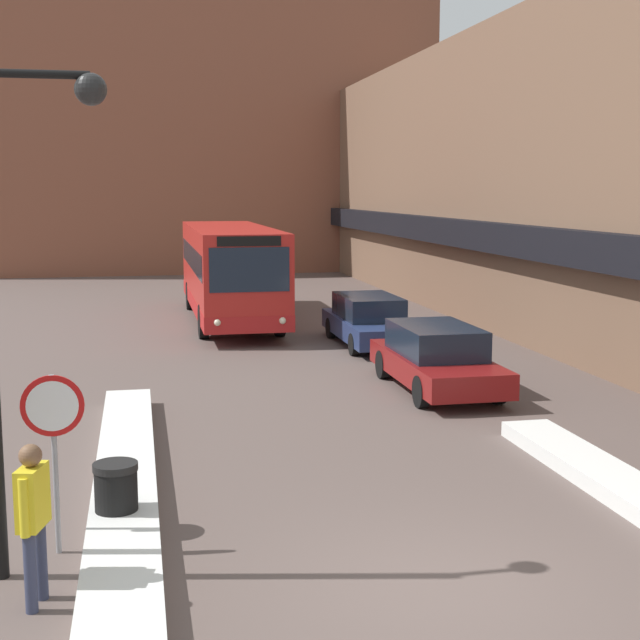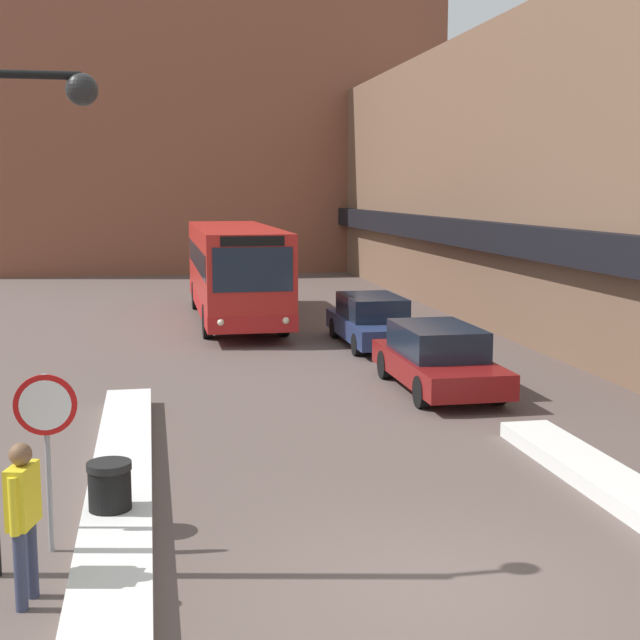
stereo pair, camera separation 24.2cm
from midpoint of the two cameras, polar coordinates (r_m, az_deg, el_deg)
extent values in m
plane|color=brown|center=(10.65, 7.33, -16.63)|extent=(160.00, 160.00, 0.00)
cube|color=brown|center=(35.65, 10.29, 8.82)|extent=(5.00, 60.00, 9.73)
cube|color=black|center=(34.76, 5.97, 5.93)|extent=(0.50, 60.00, 0.90)
cube|color=brown|center=(51.79, -8.19, 12.69)|extent=(26.00, 8.00, 16.97)
cube|color=silver|center=(13.92, -12.84, -10.00)|extent=(0.90, 11.12, 0.31)
cube|color=silver|center=(14.00, 18.46, -10.21)|extent=(0.90, 7.00, 0.26)
cube|color=red|center=(30.57, -6.03, 3.33)|extent=(2.58, 11.01, 2.80)
cube|color=red|center=(30.69, -5.99, 1.19)|extent=(2.60, 11.03, 0.49)
cube|color=#192333|center=(30.54, -6.04, 4.07)|extent=(2.60, 10.13, 0.77)
cube|color=#192333|center=(25.07, -4.81, 3.22)|extent=(2.27, 0.03, 1.26)
cube|color=black|center=(25.01, -4.83, 5.05)|extent=(1.80, 0.03, 0.28)
sphere|color=#F2EAC6|center=(25.14, -6.86, -0.16)|extent=(0.20, 0.20, 0.20)
sphere|color=#F2EAC6|center=(25.36, -2.69, -0.04)|extent=(0.20, 0.20, 0.20)
cylinder|color=black|center=(27.25, -7.73, -0.10)|extent=(0.28, 1.04, 1.04)
cylinder|color=black|center=(27.50, -2.87, 0.04)|extent=(0.28, 1.04, 1.04)
cylinder|color=black|center=(34.01, -8.51, 1.55)|extent=(0.28, 1.04, 1.04)
cylinder|color=black|center=(34.21, -4.60, 1.66)|extent=(0.28, 1.04, 1.04)
cube|color=maroon|center=(20.20, 7.15, -2.99)|extent=(1.85, 4.78, 0.54)
cube|color=#192333|center=(20.20, 7.07, -1.26)|extent=(1.63, 2.63, 0.66)
cylinder|color=black|center=(19.17, 10.95, -4.30)|extent=(0.20, 0.68, 0.68)
cylinder|color=black|center=(18.60, 6.12, -4.59)|extent=(0.20, 0.68, 0.68)
cylinder|color=black|center=(21.88, 7.99, -2.66)|extent=(0.20, 0.68, 0.68)
cylinder|color=black|center=(21.38, 3.72, -2.86)|extent=(0.20, 0.68, 0.68)
cube|color=navy|center=(25.86, 2.90, -0.49)|extent=(1.80, 4.85, 0.55)
cube|color=#192333|center=(25.89, 2.84, 0.86)|extent=(1.58, 2.67, 0.65)
cylinder|color=black|center=(24.69, 5.60, -1.44)|extent=(0.20, 0.62, 0.62)
cylinder|color=black|center=(24.26, 1.90, -1.58)|extent=(0.20, 0.62, 0.62)
cylinder|color=black|center=(27.54, 3.76, -0.40)|extent=(0.20, 0.62, 0.62)
cylinder|color=black|center=(27.16, 0.43, -0.51)|extent=(0.20, 0.62, 0.62)
cylinder|color=gray|center=(11.59, -17.17, -8.86)|extent=(0.07, 0.07, 2.26)
cylinder|color=red|center=(11.37, -17.34, -5.27)|extent=(0.76, 0.03, 0.76)
cylinder|color=white|center=(11.36, -17.35, -5.29)|extent=(0.62, 0.02, 0.62)
cylinder|color=black|center=(10.55, -18.52, 14.71)|extent=(1.20, 0.10, 0.10)
sphere|color=black|center=(10.49, -15.13, 14.07)|extent=(0.36, 0.36, 0.36)
cylinder|color=#333851|center=(10.35, -18.71, -15.07)|extent=(0.13, 0.13, 0.90)
cylinder|color=#333851|center=(10.63, -18.07, -14.42)|extent=(0.13, 0.13, 0.90)
cube|color=yellow|center=(10.21, -18.59, -10.68)|extent=(0.34, 0.52, 0.67)
sphere|color=brown|center=(10.08, -18.71, -8.21)|extent=(0.25, 0.25, 0.25)
cylinder|color=yellow|center=(10.01, -19.09, -11.30)|extent=(0.10, 0.10, 0.63)
cylinder|color=yellow|center=(10.44, -18.09, -10.44)|extent=(0.10, 0.10, 0.63)
cylinder|color=black|center=(12.25, -13.46, -11.24)|extent=(0.56, 0.56, 0.85)
cylinder|color=black|center=(12.10, -13.54, -9.12)|extent=(0.59, 0.59, 0.10)
camera|label=1|loc=(0.12, -90.38, -0.06)|focal=50.00mm
camera|label=2|loc=(0.12, 89.62, 0.06)|focal=50.00mm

